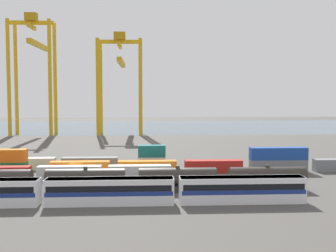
{
  "coord_description": "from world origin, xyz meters",
  "views": [
    {
      "loc": [
        14.14,
        -84.14,
        15.78
      ],
      "look_at": [
        19.84,
        16.12,
        8.87
      ],
      "focal_mm": 44.55,
      "sensor_mm": 36.0,
      "label": 1
    }
  ],
  "objects_px": {
    "freight_tank_row": "(132,180)",
    "shipping_container_2": "(70,173)",
    "shipping_container_8": "(80,168)",
    "gantry_crane_central": "(120,72)",
    "shipping_container_11": "(278,166)",
    "shipping_container_3": "(140,172)",
    "gantry_crane_west": "(34,62)",
    "passenger_train": "(110,190)"
  },
  "relations": [
    {
      "from": "passenger_train",
      "to": "shipping_container_11",
      "type": "bearing_deg",
      "value": 36.92
    },
    {
      "from": "shipping_container_3",
      "to": "passenger_train",
      "type": "bearing_deg",
      "value": -102.08
    },
    {
      "from": "passenger_train",
      "to": "gantry_crane_west",
      "type": "xyz_separation_m",
      "value": [
        -41.84,
        120.21,
        28.79
      ]
    },
    {
      "from": "shipping_container_3",
      "to": "gantry_crane_west",
      "type": "bearing_deg",
      "value": 114.54
    },
    {
      "from": "shipping_container_11",
      "to": "gantry_crane_west",
      "type": "xyz_separation_m",
      "value": [
        -75.29,
        95.07,
        29.63
      ]
    },
    {
      "from": "passenger_train",
      "to": "shipping_container_3",
      "type": "relative_size",
      "value": 4.81
    },
    {
      "from": "shipping_container_8",
      "to": "gantry_crane_central",
      "type": "distance_m",
      "value": 99.32
    },
    {
      "from": "shipping_container_2",
      "to": "gantry_crane_central",
      "type": "distance_m",
      "value": 104.87
    },
    {
      "from": "shipping_container_2",
      "to": "shipping_container_8",
      "type": "xyz_separation_m",
      "value": [
        1.14,
        5.69,
        0.0
      ]
    },
    {
      "from": "passenger_train",
      "to": "shipping_container_3",
      "type": "distance_m",
      "value": 19.9
    },
    {
      "from": "shipping_container_2",
      "to": "shipping_container_11",
      "type": "xyz_separation_m",
      "value": [
        42.79,
        5.69,
        0.0
      ]
    },
    {
      "from": "gantry_crane_west",
      "to": "gantry_crane_central",
      "type": "distance_m",
      "value": 36.86
    },
    {
      "from": "freight_tank_row",
      "to": "shipping_container_11",
      "type": "distance_m",
      "value": 34.98
    },
    {
      "from": "shipping_container_3",
      "to": "gantry_crane_central",
      "type": "xyz_separation_m",
      "value": [
        -9.39,
        101.67,
        25.37
      ]
    },
    {
      "from": "freight_tank_row",
      "to": "shipping_container_2",
      "type": "relative_size",
      "value": 4.87
    },
    {
      "from": "shipping_container_11",
      "to": "shipping_container_8",
      "type": "bearing_deg",
      "value": 180.0
    },
    {
      "from": "shipping_container_2",
      "to": "passenger_train",
      "type": "bearing_deg",
      "value": -64.34
    },
    {
      "from": "shipping_container_8",
      "to": "gantry_crane_west",
      "type": "height_order",
      "value": "gantry_crane_west"
    },
    {
      "from": "gantry_crane_west",
      "to": "shipping_container_11",
      "type": "bearing_deg",
      "value": -51.62
    },
    {
      "from": "shipping_container_8",
      "to": "freight_tank_row",
      "type": "bearing_deg",
      "value": -56.92
    },
    {
      "from": "gantry_crane_central",
      "to": "shipping_container_8",
      "type": "bearing_deg",
      "value": -91.77
    },
    {
      "from": "shipping_container_2",
      "to": "gantry_crane_west",
      "type": "relative_size",
      "value": 0.24
    },
    {
      "from": "shipping_container_3",
      "to": "shipping_container_11",
      "type": "distance_m",
      "value": 29.84
    },
    {
      "from": "freight_tank_row",
      "to": "shipping_container_11",
      "type": "relative_size",
      "value": 4.87
    },
    {
      "from": "shipping_container_11",
      "to": "gantry_crane_central",
      "type": "xyz_separation_m",
      "value": [
        -38.68,
        95.98,
        25.37
      ]
    },
    {
      "from": "shipping_container_11",
      "to": "gantry_crane_west",
      "type": "bearing_deg",
      "value": 128.38
    },
    {
      "from": "freight_tank_row",
      "to": "shipping_container_2",
      "type": "distance_m",
      "value": 16.83
    },
    {
      "from": "passenger_train",
      "to": "gantry_crane_west",
      "type": "distance_m",
      "value": 130.49
    },
    {
      "from": "shipping_container_8",
      "to": "shipping_container_11",
      "type": "bearing_deg",
      "value": 0.0
    },
    {
      "from": "gantry_crane_west",
      "to": "gantry_crane_central",
      "type": "bearing_deg",
      "value": 1.41
    },
    {
      "from": "passenger_train",
      "to": "gantry_crane_west",
      "type": "height_order",
      "value": "gantry_crane_west"
    },
    {
      "from": "freight_tank_row",
      "to": "gantry_crane_west",
      "type": "bearing_deg",
      "value": 111.77
    },
    {
      "from": "gantry_crane_west",
      "to": "gantry_crane_central",
      "type": "xyz_separation_m",
      "value": [
        36.6,
        0.9,
        -4.26
      ]
    },
    {
      "from": "freight_tank_row",
      "to": "passenger_train",
      "type": "bearing_deg",
      "value": -110.38
    },
    {
      "from": "passenger_train",
      "to": "shipping_container_8",
      "type": "height_order",
      "value": "passenger_train"
    },
    {
      "from": "passenger_train",
      "to": "gantry_crane_west",
      "type": "relative_size",
      "value": 1.14
    },
    {
      "from": "passenger_train",
      "to": "gantry_crane_central",
      "type": "distance_m",
      "value": 123.68
    },
    {
      "from": "passenger_train",
      "to": "shipping_container_2",
      "type": "xyz_separation_m",
      "value": [
        -9.34,
        19.44,
        -0.84
      ]
    },
    {
      "from": "shipping_container_2",
      "to": "shipping_container_8",
      "type": "bearing_deg",
      "value": 78.63
    },
    {
      "from": "shipping_container_8",
      "to": "gantry_crane_west",
      "type": "bearing_deg",
      "value": 109.49
    },
    {
      "from": "freight_tank_row",
      "to": "shipping_container_2",
      "type": "height_order",
      "value": "freight_tank_row"
    },
    {
      "from": "shipping_container_2",
      "to": "shipping_container_11",
      "type": "relative_size",
      "value": 1.0
    }
  ]
}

